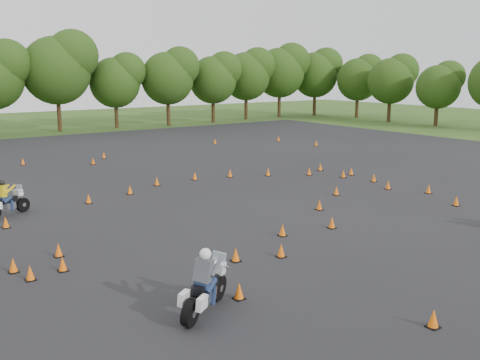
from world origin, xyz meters
name	(u,v)px	position (x,y,z in m)	size (l,w,h in m)	color
ground	(296,224)	(0.00, 0.00, 0.00)	(140.00, 140.00, 0.00)	#2D5119
asphalt_pad	(217,197)	(0.00, 6.00, 0.01)	(62.00, 62.00, 0.00)	black
treeline	(72,89)	(2.53, 35.10, 4.56)	(86.73, 32.30, 10.89)	#243F12
traffic_cones	(221,195)	(-0.16, 5.40, 0.23)	(36.40, 32.47, 0.45)	orange
rider_grey	(203,279)	(-7.45, -4.85, 0.93)	(2.40, 0.74, 1.85)	#47494F
rider_yellow	(8,197)	(-9.38, 8.29, 0.82)	(2.12, 0.65, 1.63)	gold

